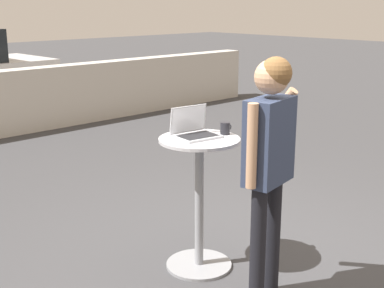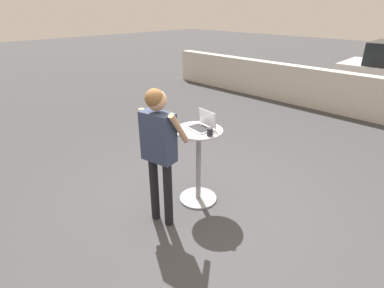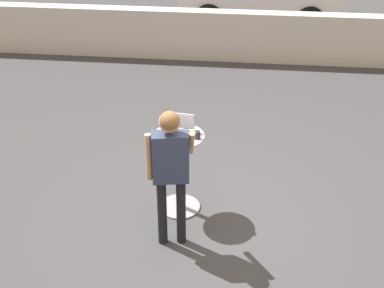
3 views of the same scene
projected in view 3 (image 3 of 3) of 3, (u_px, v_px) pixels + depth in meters
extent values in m
plane|color=#3D3D3F|center=(197.00, 221.00, 6.76)|extent=(50.00, 50.00, 0.00)
cube|color=beige|center=(225.00, 36.00, 11.32)|extent=(12.07, 0.35, 1.05)
cylinder|color=gray|center=(180.00, 207.00, 7.00)|extent=(0.54, 0.54, 0.03)
cylinder|color=gray|center=(179.00, 173.00, 6.73)|extent=(0.07, 0.07, 1.03)
cylinder|color=#B7B7BC|center=(179.00, 136.00, 6.46)|extent=(0.63, 0.63, 0.02)
cube|color=#B7BABF|center=(179.00, 134.00, 6.47)|extent=(0.36, 0.28, 0.02)
cube|color=black|center=(179.00, 133.00, 6.46)|extent=(0.31, 0.23, 0.00)
cube|color=#B7BABF|center=(181.00, 121.00, 6.52)|extent=(0.33, 0.08, 0.22)
cube|color=white|center=(181.00, 121.00, 6.51)|extent=(0.30, 0.07, 0.19)
cylinder|color=#232328|center=(197.00, 135.00, 6.37)|extent=(0.08, 0.08, 0.10)
torus|color=#232328|center=(202.00, 135.00, 6.36)|extent=(0.04, 0.01, 0.04)
cylinder|color=black|center=(162.00, 212.00, 6.19)|extent=(0.11, 0.11, 0.89)
cylinder|color=black|center=(181.00, 211.00, 6.21)|extent=(0.11, 0.11, 0.89)
cube|color=#2D3851|center=(170.00, 157.00, 5.82)|extent=(0.43, 0.27, 0.59)
sphere|color=tan|center=(169.00, 122.00, 5.61)|extent=(0.23, 0.23, 0.23)
sphere|color=brown|center=(169.00, 121.00, 5.57)|extent=(0.21, 0.21, 0.21)
cylinder|color=tan|center=(149.00, 157.00, 5.80)|extent=(0.07, 0.07, 0.56)
cylinder|color=tan|center=(191.00, 143.00, 5.85)|extent=(0.13, 0.34, 0.43)
cylinder|color=black|center=(303.00, 0.00, 14.32)|extent=(0.71, 0.24, 0.70)
cylinder|color=black|center=(309.00, 20.00, 12.80)|extent=(0.71, 0.24, 0.70)
cylinder|color=black|center=(209.00, 18.00, 12.98)|extent=(0.71, 0.24, 0.70)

